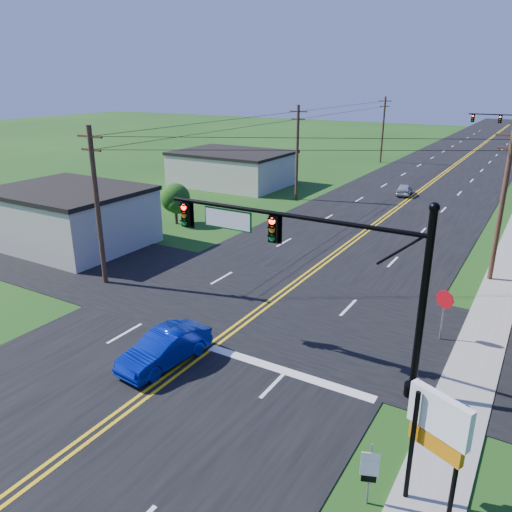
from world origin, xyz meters
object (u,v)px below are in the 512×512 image
Objects in this scene: signal_mast_main at (308,257)px; signal_mast_far at (506,125)px; blue_car at (165,349)px; route_sign at (369,470)px; stop_sign at (444,305)px.

signal_mast_main is 72.00m from signal_mast_far.
signal_mast_main is 7.09m from blue_car.
signal_mast_far is at bearing 89.92° from signal_mast_main.
route_sign is at bearing -9.84° from blue_car.
signal_mast_main is at bearing 107.58° from route_sign.
route_sign reaches higher than blue_car.
blue_car is 12.41m from stop_sign.
signal_mast_main is at bearing 37.08° from blue_car.
signal_mast_main is 5.52× the size of route_sign.
stop_sign is at bearing 69.68° from route_sign.
signal_mast_main is at bearing -90.08° from signal_mast_far.
route_sign is (9.67, -2.76, 0.49)m from blue_car.
signal_mast_main is at bearing -111.17° from stop_sign.
route_sign is at bearing -50.87° from signal_mast_main.
stop_sign is (4.35, -67.01, -2.77)m from signal_mast_far.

